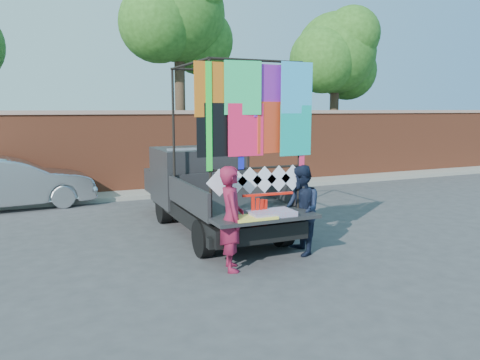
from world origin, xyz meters
name	(u,v)px	position (x,y,z in m)	size (l,w,h in m)	color
ground	(255,247)	(0.00, 0.00, 0.00)	(90.00, 90.00, 0.00)	#38383A
brick_wall	(162,150)	(0.00, 7.00, 1.33)	(30.00, 0.45, 2.61)	brown
curb	(169,192)	(0.00, 6.30, 0.06)	(30.00, 1.20, 0.12)	gray
tree_mid	(180,19)	(1.02, 8.12, 5.70)	(4.20, 3.30, 7.73)	#38281C
tree_right	(337,56)	(7.52, 8.12, 4.75)	(4.20, 3.30, 6.62)	#38281C
pickup_truck	(205,188)	(-0.30, 2.05, 0.88)	(2.20, 5.53, 3.48)	black
sedan	(11,183)	(-4.42, 5.86, 0.69)	(1.46, 4.20, 1.38)	#B2B4BA
woman	(231,219)	(-0.91, -0.97, 0.87)	(0.63, 0.42, 1.74)	maroon
man	(301,210)	(0.58, -0.70, 0.83)	(0.81, 0.63, 1.66)	black
streamer_bundle	(263,206)	(-0.27, -0.85, 1.01)	(0.93, 0.11, 0.64)	red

